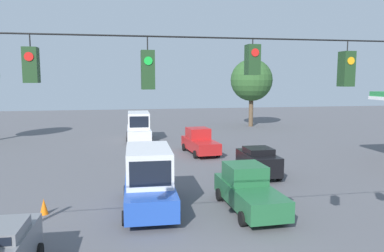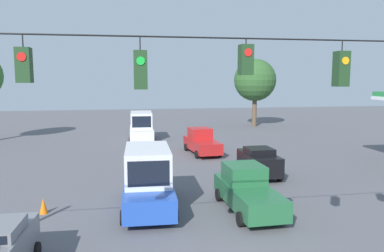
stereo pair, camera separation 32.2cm
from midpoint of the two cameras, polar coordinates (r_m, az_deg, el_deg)
overhead_signal_span at (r=9.83m, az=7.93°, el=0.67°), size 23.50×0.38×7.75m
box_truck_white_withflow_deep at (r=38.82m, az=-8.36°, el=-0.08°), size 2.63×6.44×2.89m
sedan_black_oncoming_far at (r=24.53m, az=9.68°, el=-5.35°), size 2.02×3.90×1.88m
pickup_truck_red_oncoming_deep at (r=31.60m, az=0.90°, el=-2.46°), size 2.52×5.37×2.12m
box_truck_blue_withflow_mid at (r=18.44m, az=-7.10°, el=-7.96°), size 2.65×6.11×2.95m
pickup_truck_green_crossing_near at (r=18.34m, az=8.05°, el=-9.60°), size 2.27×5.41×2.12m
traffic_cone_second at (r=16.22m, az=-23.93°, el=-14.67°), size 0.38×0.38×0.75m
traffic_cone_third at (r=19.08m, az=-22.10°, el=-11.30°), size 0.38×0.38×0.75m
tree_horizon_right at (r=50.27m, az=8.88°, el=6.89°), size 5.52×5.52×8.92m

